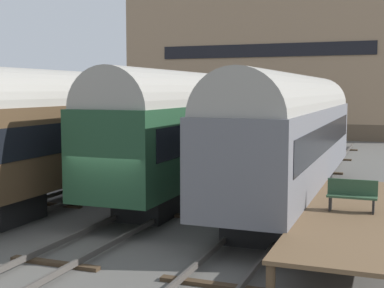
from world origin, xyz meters
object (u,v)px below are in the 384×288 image
Objects in this scene: train_car_brown at (85,125)px; bench at (352,194)px; train_car_green at (205,123)px; train_car_grey at (293,130)px.

train_car_brown reaches higher than bench.
train_car_green is at bearing 36.40° from train_car_brown.
train_car_brown is 0.96× the size of train_car_grey.
train_car_brown is 0.88× the size of train_car_green.
train_car_grey is at bearing 8.86° from train_car_brown.
train_car_brown is 11.59× the size of bench.
train_car_grey is at bearing 116.74° from bench.
train_car_green reaches higher than bench.
bench is (11.35, -4.00, -1.51)m from train_car_brown.
train_car_green is at bearing 156.95° from train_car_grey.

